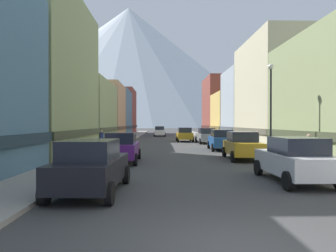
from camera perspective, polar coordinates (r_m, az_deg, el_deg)
sidewalk_left at (r=40.99m, az=-8.07°, el=-2.66°), size 2.50×100.00×0.15m
sidewalk_right at (r=41.45m, az=9.38°, el=-2.62°), size 2.50×100.00×0.15m
storefront_left_1 at (r=26.47m, az=-23.05°, el=7.89°), size 7.64×13.40×11.86m
storefront_left_2 at (r=39.20m, az=-14.82°, el=2.20°), size 6.47×12.91×7.28m
storefront_left_3 at (r=51.27m, az=-12.02°, el=2.47°), size 7.16×10.62×8.51m
storefront_left_4 at (r=62.87m, az=-10.07°, el=2.22°), size 7.21×11.97×8.77m
storefront_left_5 at (r=75.19m, az=-9.16°, el=2.47°), size 8.55×12.50×10.19m
storefront_right_2 at (r=35.10m, az=20.57°, el=5.31°), size 8.45×12.04×10.93m
storefront_right_3 at (r=44.65m, az=14.30°, el=3.41°), size 6.43×8.62×9.54m
storefront_right_4 at (r=53.81m, az=11.72°, el=1.75°), size 6.73×9.29×7.30m
storefront_right_5 at (r=64.36m, az=10.98°, el=3.30°), size 9.87×11.35×11.33m
car_left_0 at (r=10.94m, az=-13.61°, el=-7.00°), size 2.21×4.47×1.78m
car_left_1 at (r=19.13m, az=-8.31°, el=-3.78°), size 2.08×4.41×1.78m
car_right_0 at (r=13.55m, az=21.76°, el=-5.57°), size 2.06×4.40×1.78m
car_right_1 at (r=21.12m, az=13.18°, el=-3.39°), size 2.24×4.48×1.78m
car_right_2 at (r=27.98m, az=9.52°, el=-2.43°), size 2.24×4.48×1.78m
car_right_3 at (r=36.88m, az=6.87°, el=-1.72°), size 2.16×4.45×1.78m
car_driving_0 at (r=56.90m, az=-1.51°, el=-0.94°), size 2.06×4.40×1.78m
car_driving_1 at (r=40.55m, az=2.98°, el=-1.52°), size 2.06×4.40×1.78m
trash_bin_right at (r=17.85m, az=24.80°, el=-4.95°), size 0.59×0.59×0.98m
potted_plant_0 at (r=20.59m, az=23.07°, el=-4.31°), size 0.52×0.52×0.82m
pedestrian_0 at (r=18.18m, az=23.92°, el=-4.06°), size 0.36×0.36×1.62m
pedestrian_1 at (r=26.32m, az=-11.81°, el=-2.61°), size 0.36×0.36×1.63m
pedestrian_2 at (r=26.49m, az=15.63°, el=-2.68°), size 0.36×0.36×1.56m
streetlamp_right at (r=20.78m, az=17.93°, el=5.06°), size 0.36×0.36×5.86m
mountain_backdrop at (r=271.02m, az=-7.08°, el=10.43°), size 236.03×236.03×98.23m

